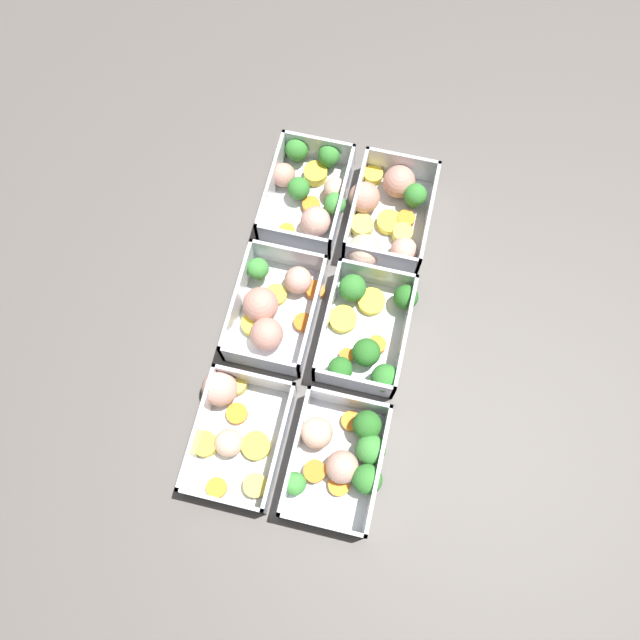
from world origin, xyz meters
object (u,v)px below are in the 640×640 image
(container_near_right, at_px, (233,428))
(container_far_center, at_px, (367,332))
(container_near_left, at_px, (310,191))
(container_near_center, at_px, (273,307))
(container_far_right, at_px, (342,457))
(container_far_left, at_px, (386,215))

(container_near_right, bearing_deg, container_far_center, 139.45)
(container_near_left, distance_m, container_near_center, 0.19)
(container_far_center, height_order, container_far_right, same)
(container_near_right, bearing_deg, container_far_left, 159.17)
(container_far_right, bearing_deg, container_near_right, -91.76)
(container_near_right, xyz_separation_m, container_far_right, (0.00, 0.15, 0.00))
(container_far_right, bearing_deg, container_far_left, -177.97)
(container_near_left, distance_m, container_near_right, 0.37)
(container_far_center, bearing_deg, container_near_center, -92.77)
(container_near_right, distance_m, container_far_center, 0.22)
(container_far_right, bearing_deg, container_far_center, -179.07)
(container_far_left, bearing_deg, container_far_right, 2.03)
(container_far_left, bearing_deg, container_far_center, 3.07)
(container_far_right, bearing_deg, container_near_center, -142.34)
(container_near_center, height_order, container_far_left, same)
(container_far_left, xyz_separation_m, container_far_right, (0.36, 0.01, 0.00))
(container_near_center, distance_m, container_far_right, 0.23)
(container_near_left, xyz_separation_m, container_far_left, (0.01, 0.12, 0.00))
(container_far_center, bearing_deg, container_near_left, -147.16)
(container_near_right, distance_m, container_far_right, 0.15)
(container_near_left, height_order, container_near_right, same)
(container_near_left, xyz_separation_m, container_far_center, (0.20, 0.13, 0.00))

